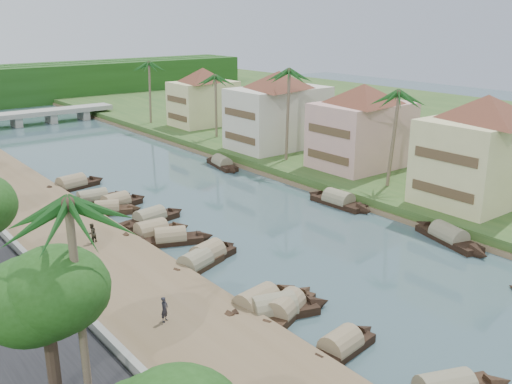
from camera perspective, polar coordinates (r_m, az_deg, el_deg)
ground at (r=46.85m, az=6.63°, el=-5.99°), size 220.00×220.00×0.00m
left_bank at (r=55.39m, az=-20.70°, el=-2.87°), size 10.00×180.00×0.80m
right_bank at (r=72.87m, az=6.29°, el=3.01°), size 16.00×180.00×1.20m
far_right_fill at (r=101.75m, az=21.49°, el=5.96°), size 60.00×220.00×1.15m
bridge at (r=108.08m, az=-21.37°, el=7.20°), size 28.00×4.00×2.40m
building_near at (r=58.38m, az=21.73°, el=4.14°), size 14.85×14.85×10.20m
building_mid at (r=68.38m, az=10.57°, el=6.63°), size 14.11×14.11×9.70m
building_far at (r=77.50m, az=2.27°, el=8.32°), size 15.59×15.59×10.20m
building_distant at (r=94.08m, az=-5.28°, el=9.53°), size 12.62×12.62×9.20m
sampan_1 at (r=33.81m, az=8.44°, el=-15.08°), size 6.80×2.46×2.01m
sampan_2 at (r=37.20m, az=2.92°, el=-11.68°), size 7.91×4.41×2.10m
sampan_3 at (r=37.08m, az=1.73°, el=-11.75°), size 8.32×4.03×2.21m
sampan_4 at (r=37.68m, az=0.10°, el=-11.24°), size 8.25×3.01×2.29m
sampan_5 at (r=44.98m, az=-4.86°, el=-6.37°), size 7.16×3.58×2.23m
sampan_6 at (r=43.60m, az=-6.08°, el=-7.21°), size 7.13×3.76×2.11m
sampan_7 at (r=48.63m, az=-8.57°, el=-4.65°), size 7.60×4.35×2.05m
sampan_8 at (r=50.09m, az=-10.40°, el=-4.08°), size 7.55×2.27×2.30m
sampan_9 at (r=53.63m, az=-10.57°, el=-2.65°), size 8.16×2.78×2.05m
sampan_10 at (r=56.99m, az=-14.64°, el=-1.73°), size 6.65×4.07×1.89m
sampan_11 at (r=58.62m, az=-13.83°, el=-1.13°), size 7.52×2.78×2.13m
sampan_12 at (r=60.69m, az=-16.01°, el=-0.68°), size 8.46×2.26×2.02m
sampan_13 at (r=66.28m, az=-17.96°, el=0.65°), size 8.69×3.39×2.31m
sampan_14 at (r=51.11m, az=18.70°, el=-4.30°), size 3.92×9.17×2.19m
sampan_15 at (r=58.23m, az=8.25°, el=-0.92°), size 2.23×8.61×2.28m
sampan_16 at (r=72.41m, az=-3.41°, el=2.84°), size 3.09×8.62×2.09m
canoe_1 at (r=37.83m, az=0.98°, el=-11.67°), size 4.23×0.77×0.68m
canoe_2 at (r=60.26m, az=-16.22°, el=-1.14°), size 4.79×2.29×0.70m
palm_1 at (r=59.86m, az=13.71°, el=9.40°), size 3.20×3.20×11.30m
palm_2 at (r=69.47m, az=3.20°, el=11.81°), size 3.20×3.20×12.47m
palm_3 at (r=83.59m, az=-4.08°, el=11.35°), size 3.20×3.20×10.42m
palm_4 at (r=24.54m, az=-18.12°, el=-1.47°), size 3.20×3.20×11.25m
palm_7 at (r=96.63m, az=-10.76°, el=12.44°), size 3.20×3.20×11.38m
tree_1 at (r=27.20m, az=-20.38°, el=-9.76°), size 4.81×4.81×7.20m
tree_6 at (r=82.52m, az=3.86°, el=8.93°), size 4.90×4.90×7.42m
person_near at (r=35.19m, az=-9.13°, el=-11.50°), size 0.69×0.61×1.59m
person_far at (r=47.85m, az=-16.09°, el=-3.98°), size 0.98×0.90×1.64m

